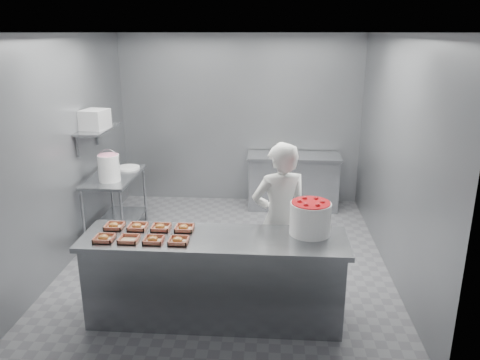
# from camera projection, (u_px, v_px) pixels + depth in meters

# --- Properties ---
(floor) EXTENTS (4.50, 4.50, 0.00)m
(floor) POSITION_uv_depth(u_px,v_px,m) (228.00, 257.00, 6.10)
(floor) COLOR #4C4C51
(floor) RESTS_ON ground
(ceiling) EXTENTS (4.50, 4.50, 0.00)m
(ceiling) POSITION_uv_depth(u_px,v_px,m) (226.00, 33.00, 5.26)
(ceiling) COLOR white
(ceiling) RESTS_ON wall_back
(wall_back) EXTENTS (4.00, 0.04, 2.80)m
(wall_back) POSITION_uv_depth(u_px,v_px,m) (240.00, 120.00, 7.82)
(wall_back) COLOR slate
(wall_back) RESTS_ON ground
(wall_left) EXTENTS (0.04, 4.50, 2.80)m
(wall_left) POSITION_uv_depth(u_px,v_px,m) (67.00, 150.00, 5.82)
(wall_left) COLOR slate
(wall_left) RESTS_ON ground
(wall_right) EXTENTS (0.04, 4.50, 2.80)m
(wall_right) POSITION_uv_depth(u_px,v_px,m) (395.00, 156.00, 5.55)
(wall_right) COLOR slate
(wall_right) RESTS_ON ground
(service_counter) EXTENTS (2.60, 0.70, 0.90)m
(service_counter) POSITION_uv_depth(u_px,v_px,m) (215.00, 278.00, 4.68)
(service_counter) COLOR slate
(service_counter) RESTS_ON ground
(prep_table) EXTENTS (0.60, 1.20, 0.90)m
(prep_table) POSITION_uv_depth(u_px,v_px,m) (116.00, 196.00, 6.61)
(prep_table) COLOR slate
(prep_table) RESTS_ON ground
(back_counter) EXTENTS (1.50, 0.60, 0.90)m
(back_counter) POSITION_uv_depth(u_px,v_px,m) (293.00, 181.00, 7.71)
(back_counter) COLOR slate
(back_counter) RESTS_ON ground
(wall_shelf) EXTENTS (0.35, 0.90, 0.03)m
(wall_shelf) POSITION_uv_depth(u_px,v_px,m) (98.00, 129.00, 6.33)
(wall_shelf) COLOR slate
(wall_shelf) RESTS_ON wall_left
(tray_0) EXTENTS (0.19, 0.18, 0.06)m
(tray_0) POSITION_uv_depth(u_px,v_px,m) (104.00, 238.00, 4.47)
(tray_0) COLOR tan
(tray_0) RESTS_ON service_counter
(tray_1) EXTENTS (0.19, 0.18, 0.04)m
(tray_1) POSITION_uv_depth(u_px,v_px,m) (129.00, 239.00, 4.45)
(tray_1) COLOR tan
(tray_1) RESTS_ON service_counter
(tray_2) EXTENTS (0.19, 0.18, 0.06)m
(tray_2) POSITION_uv_depth(u_px,v_px,m) (153.00, 240.00, 4.44)
(tray_2) COLOR tan
(tray_2) RESTS_ON service_counter
(tray_3) EXTENTS (0.19, 0.18, 0.06)m
(tray_3) POSITION_uv_depth(u_px,v_px,m) (178.00, 240.00, 4.42)
(tray_3) COLOR tan
(tray_3) RESTS_ON service_counter
(tray_4) EXTENTS (0.19, 0.18, 0.06)m
(tray_4) POSITION_uv_depth(u_px,v_px,m) (114.00, 226.00, 4.75)
(tray_4) COLOR tan
(tray_4) RESTS_ON service_counter
(tray_5) EXTENTS (0.19, 0.18, 0.06)m
(tray_5) POSITION_uv_depth(u_px,v_px,m) (137.00, 226.00, 4.74)
(tray_5) COLOR tan
(tray_5) RESTS_ON service_counter
(tray_6) EXTENTS (0.19, 0.18, 0.06)m
(tray_6) POSITION_uv_depth(u_px,v_px,m) (161.00, 227.00, 4.72)
(tray_6) COLOR tan
(tray_6) RESTS_ON service_counter
(tray_7) EXTENTS (0.19, 0.18, 0.06)m
(tray_7) POSITION_uv_depth(u_px,v_px,m) (184.00, 228.00, 4.71)
(tray_7) COLOR tan
(tray_7) RESTS_ON service_counter
(worker) EXTENTS (0.73, 0.59, 1.72)m
(worker) POSITION_uv_depth(u_px,v_px,m) (280.00, 219.00, 5.09)
(worker) COLOR silver
(worker) RESTS_ON ground
(strawberry_tub) EXTENTS (0.40, 0.40, 0.33)m
(strawberry_tub) POSITION_uv_depth(u_px,v_px,m) (310.00, 217.00, 4.57)
(strawberry_tub) COLOR white
(strawberry_tub) RESTS_ON service_counter
(glaze_bucket) EXTENTS (0.30, 0.28, 0.44)m
(glaze_bucket) POSITION_uv_depth(u_px,v_px,m) (109.00, 167.00, 6.21)
(glaze_bucket) COLOR white
(glaze_bucket) RESTS_ON prep_table
(bucket_lid) EXTENTS (0.35, 0.35, 0.03)m
(bucket_lid) POSITION_uv_depth(u_px,v_px,m) (128.00, 168.00, 6.83)
(bucket_lid) COLOR white
(bucket_lid) RESTS_ON prep_table
(rag) EXTENTS (0.19, 0.18, 0.02)m
(rag) POSITION_uv_depth(u_px,v_px,m) (123.00, 168.00, 6.83)
(rag) COLOR #CCB28C
(rag) RESTS_ON prep_table
(appliance) EXTENTS (0.36, 0.39, 0.26)m
(appliance) POSITION_uv_depth(u_px,v_px,m) (95.00, 119.00, 6.22)
(appliance) COLOR gray
(appliance) RESTS_ON wall_shelf
(paper_stack) EXTENTS (0.33, 0.26, 0.05)m
(paper_stack) POSITION_uv_depth(u_px,v_px,m) (279.00, 153.00, 7.59)
(paper_stack) COLOR silver
(paper_stack) RESTS_ON back_counter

